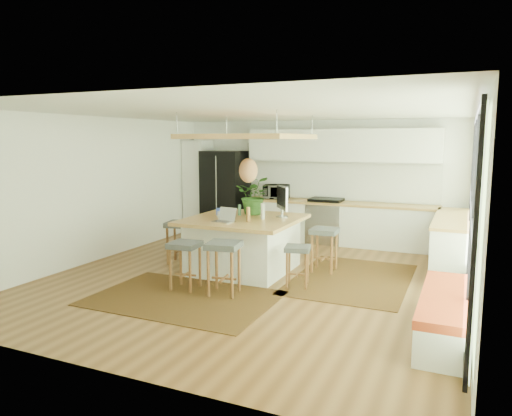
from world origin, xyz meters
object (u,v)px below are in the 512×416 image
at_px(stool_right_back, 324,251).
at_px(monitor, 282,202).
at_px(stool_near_right, 224,271).
at_px(laptop, 223,215).
at_px(island_plant, 254,199).
at_px(island, 244,244).
at_px(microwave, 276,190).
at_px(stool_left_side, 180,244).
at_px(stool_near_left, 185,266).
at_px(stool_right_front, 297,264).
at_px(fridge, 226,196).

height_order(stool_right_back, monitor, monitor).
distance_m(stool_near_right, laptop, 1.14).
distance_m(stool_right_back, laptop, 1.88).
height_order(stool_right_back, laptop, laptop).
height_order(stool_near_right, island_plant, island_plant).
distance_m(island, microwave, 2.91).
relative_size(stool_right_back, microwave, 1.31).
xyz_separation_m(stool_left_side, microwave, (0.80, 2.80, 0.77)).
distance_m(stool_right_back, microwave, 3.02).
height_order(stool_near_left, monitor, monitor).
xyz_separation_m(stool_near_left, island_plant, (0.37, 1.76, 0.85)).
bearing_deg(island, monitor, 31.01).
bearing_deg(island_plant, island, -91.29).
bearing_deg(laptop, stool_near_right, -51.89).
xyz_separation_m(stool_right_back, stool_left_side, (-2.60, -0.51, 0.00)).
distance_m(laptop, monitor, 1.12).
relative_size(island, microwave, 3.19).
distance_m(island, laptop, 0.79).
bearing_deg(stool_near_right, island_plant, 99.57).
relative_size(stool_near_left, stool_right_back, 0.97).
xyz_separation_m(stool_near_right, microwave, (-0.80, 4.10, 0.77)).
xyz_separation_m(stool_right_front, stool_right_back, (0.14, 1.00, 0.00)).
height_order(stool_right_front, stool_left_side, stool_left_side).
xyz_separation_m(stool_near_right, laptop, (-0.43, 0.80, 0.70)).
relative_size(stool_right_back, stool_left_side, 0.98).
distance_m(stool_near_right, stool_right_back, 2.07).
height_order(laptop, island_plant, island_plant).
height_order(island, stool_near_left, island).
relative_size(fridge, monitor, 3.35).
height_order(stool_right_front, island_plant, island_plant).
bearing_deg(monitor, microwave, 167.00).
height_order(stool_near_right, monitor, monitor).
xyz_separation_m(stool_near_left, monitor, (0.94, 1.66, 0.83)).
xyz_separation_m(fridge, stool_near_right, (2.10, -4.08, -0.57)).
height_order(stool_left_side, laptop, laptop).
relative_size(stool_near_right, stool_right_front, 1.23).
xyz_separation_m(stool_near_right, island_plant, (-0.30, 1.75, 0.85)).
bearing_deg(stool_left_side, island, 0.41).
bearing_deg(fridge, stool_left_side, -75.83).
relative_size(stool_left_side, monitor, 1.29).
distance_m(island, stool_near_right, 1.35).
distance_m(stool_near_left, microwave, 4.18).
distance_m(stool_left_side, monitor, 2.08).
bearing_deg(stool_left_side, island_plant, 19.02).
xyz_separation_m(stool_near_right, stool_left_side, (-1.60, 1.30, 0.00)).
height_order(island, stool_right_front, island).
distance_m(fridge, microwave, 1.31).
bearing_deg(laptop, stool_near_left, -96.38).
bearing_deg(stool_right_back, laptop, -144.73).
bearing_deg(stool_near_right, monitor, 80.61).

